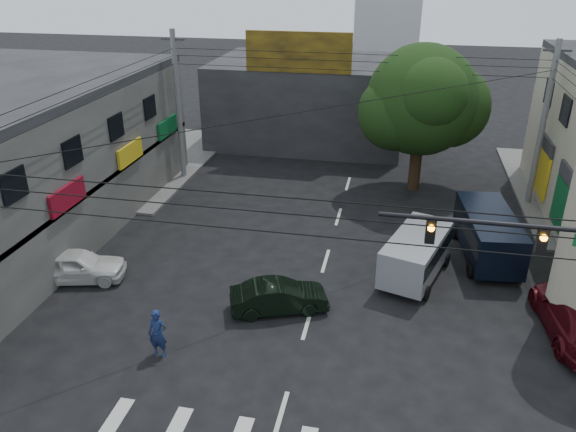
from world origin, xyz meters
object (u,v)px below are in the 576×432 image
(utility_pole_far_left, at_px, (178,107))
(maroon_sedan, at_px, (575,317))
(dark_sedan, at_px, (279,297))
(street_tree, at_px, (422,100))
(traffic_officer, at_px, (158,334))
(traffic_gantry, at_px, (566,277))
(white_compact, at_px, (76,265))
(utility_pole_far_right, at_px, (543,126))
(navy_van, at_px, (488,236))
(silver_minivan, at_px, (416,256))

(utility_pole_far_left, distance_m, maroon_sedan, 24.35)
(dark_sedan, bearing_deg, utility_pole_far_left, 14.27)
(street_tree, distance_m, traffic_officer, 20.55)
(traffic_gantry, relative_size, white_compact, 1.60)
(utility_pole_far_right, bearing_deg, white_compact, -148.54)
(utility_pole_far_left, height_order, maroon_sedan, utility_pole_far_left)
(maroon_sedan, bearing_deg, traffic_gantry, 59.29)
(utility_pole_far_right, distance_m, white_compact, 24.92)
(utility_pole_far_right, distance_m, traffic_officer, 23.19)
(traffic_gantry, xyz_separation_m, dark_sedan, (-9.10, 3.63, -4.19))
(utility_pole_far_left, height_order, navy_van, utility_pole_far_left)
(utility_pole_far_left, xyz_separation_m, dark_sedan, (9.22, -13.37, -3.96))
(traffic_gantry, relative_size, maroon_sedan, 1.30)
(white_compact, height_order, navy_van, navy_van)
(traffic_gantry, bearing_deg, dark_sedan, 158.24)
(maroon_sedan, relative_size, navy_van, 0.96)
(street_tree, distance_m, silver_minivan, 11.47)
(white_compact, xyz_separation_m, traffic_officer, (5.63, -4.12, 0.22))
(silver_minivan, relative_size, traffic_officer, 2.72)
(utility_pole_far_right, relative_size, dark_sedan, 2.23)
(maroon_sedan, xyz_separation_m, silver_minivan, (-5.83, 3.14, 0.24))
(utility_pole_far_right, bearing_deg, navy_van, -113.87)
(street_tree, relative_size, dark_sedan, 2.11)
(maroon_sedan, bearing_deg, silver_minivan, -33.04)
(maroon_sedan, relative_size, silver_minivan, 1.09)
(utility_pole_far_right, relative_size, maroon_sedan, 1.66)
(utility_pole_far_left, relative_size, maroon_sedan, 1.66)
(street_tree, bearing_deg, traffic_gantry, -78.01)
(maroon_sedan, distance_m, traffic_officer, 15.39)
(street_tree, height_order, utility_pole_far_left, utility_pole_far_left)
(silver_minivan, bearing_deg, utility_pole_far_right, -16.39)
(utility_pole_far_left, xyz_separation_m, silver_minivan, (14.58, -9.57, -3.58))
(street_tree, xyz_separation_m, silver_minivan, (0.08, -10.57, -4.46))
(white_compact, bearing_deg, dark_sedan, -107.29)
(street_tree, bearing_deg, white_compact, -136.31)
(street_tree, distance_m, utility_pole_far_left, 14.56)
(traffic_gantry, distance_m, dark_sedan, 10.66)
(silver_minivan, bearing_deg, dark_sedan, 142.78)
(utility_pole_far_left, distance_m, dark_sedan, 16.72)
(utility_pole_far_right, relative_size, navy_van, 1.59)
(utility_pole_far_right, height_order, silver_minivan, utility_pole_far_right)
(street_tree, height_order, silver_minivan, street_tree)
(traffic_gantry, height_order, utility_pole_far_right, utility_pole_far_right)
(maroon_sedan, xyz_separation_m, navy_van, (-2.56, 5.59, 0.34))
(utility_pole_far_right, xyz_separation_m, traffic_officer, (-15.37, -16.97, -3.66))
(traffic_gantry, distance_m, utility_pole_far_right, 17.21)
(street_tree, height_order, white_compact, street_tree)
(utility_pole_far_left, xyz_separation_m, utility_pole_far_right, (21.00, 0.00, 0.00))
(utility_pole_far_left, bearing_deg, silver_minivan, -33.29)
(silver_minivan, distance_m, navy_van, 4.09)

